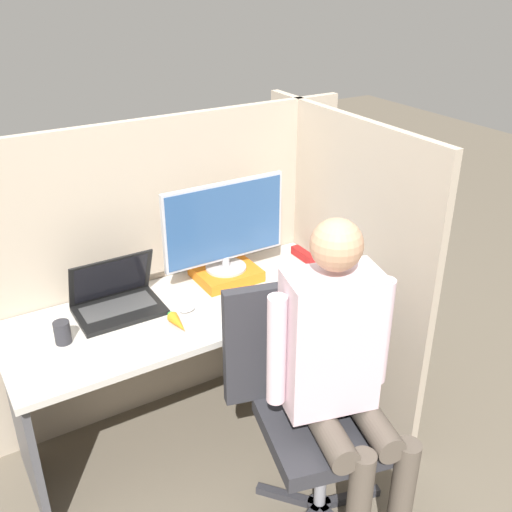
{
  "coord_description": "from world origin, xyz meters",
  "views": [
    {
      "loc": [
        -0.89,
        -1.79,
        2.11
      ],
      "look_at": [
        0.27,
        0.15,
        0.97
      ],
      "focal_mm": 42.0,
      "sensor_mm": 36.0,
      "label": 1
    }
  ],
  "objects_px": {
    "monitor": "(225,225)",
    "person": "(341,367)",
    "carrot_toy": "(178,323)",
    "office_chair": "(305,403)",
    "stapler": "(303,255)",
    "pen_cup": "(62,332)",
    "laptop": "(117,300)",
    "paper_box": "(226,273)"
  },
  "relations": [
    {
      "from": "laptop",
      "to": "stapler",
      "type": "distance_m",
      "value": 0.98
    },
    {
      "from": "laptop",
      "to": "pen_cup",
      "type": "bearing_deg",
      "value": -155.37
    },
    {
      "from": "monitor",
      "to": "laptop",
      "type": "distance_m",
      "value": 0.59
    },
    {
      "from": "monitor",
      "to": "paper_box",
      "type": "bearing_deg",
      "value": -90.0
    },
    {
      "from": "paper_box",
      "to": "laptop",
      "type": "bearing_deg",
      "value": -178.84
    },
    {
      "from": "monitor",
      "to": "office_chair",
      "type": "height_order",
      "value": "monitor"
    },
    {
      "from": "monitor",
      "to": "pen_cup",
      "type": "bearing_deg",
      "value": -170.44
    },
    {
      "from": "monitor",
      "to": "person",
      "type": "bearing_deg",
      "value": -90.52
    },
    {
      "from": "paper_box",
      "to": "carrot_toy",
      "type": "relative_size",
      "value": 1.94
    },
    {
      "from": "stapler",
      "to": "pen_cup",
      "type": "relative_size",
      "value": 1.78
    },
    {
      "from": "monitor",
      "to": "person",
      "type": "xyz_separation_m",
      "value": [
        -0.01,
        -0.89,
        -0.22
      ]
    },
    {
      "from": "pen_cup",
      "to": "laptop",
      "type": "bearing_deg",
      "value": 24.63
    },
    {
      "from": "carrot_toy",
      "to": "office_chair",
      "type": "bearing_deg",
      "value": -54.32
    },
    {
      "from": "office_chair",
      "to": "pen_cup",
      "type": "relative_size",
      "value": 10.53
    },
    {
      "from": "office_chair",
      "to": "laptop",
      "type": "bearing_deg",
      "value": 124.41
    },
    {
      "from": "office_chair",
      "to": "person",
      "type": "bearing_deg",
      "value": -75.75
    },
    {
      "from": "laptop",
      "to": "person",
      "type": "xyz_separation_m",
      "value": [
        0.54,
        -0.88,
        0.0
      ]
    },
    {
      "from": "office_chair",
      "to": "carrot_toy",
      "type": "bearing_deg",
      "value": 125.68
    },
    {
      "from": "monitor",
      "to": "office_chair",
      "type": "distance_m",
      "value": 0.89
    },
    {
      "from": "paper_box",
      "to": "stapler",
      "type": "distance_m",
      "value": 0.44
    },
    {
      "from": "monitor",
      "to": "laptop",
      "type": "height_order",
      "value": "monitor"
    },
    {
      "from": "pen_cup",
      "to": "stapler",
      "type": "bearing_deg",
      "value": 5.01
    },
    {
      "from": "monitor",
      "to": "person",
      "type": "relative_size",
      "value": 0.45
    },
    {
      "from": "person",
      "to": "office_chair",
      "type": "bearing_deg",
      "value": 104.25
    },
    {
      "from": "monitor",
      "to": "stapler",
      "type": "distance_m",
      "value": 0.51
    },
    {
      "from": "monitor",
      "to": "carrot_toy",
      "type": "xyz_separation_m",
      "value": [
        -0.38,
        -0.28,
        -0.25
      ]
    },
    {
      "from": "monitor",
      "to": "pen_cup",
      "type": "xyz_separation_m",
      "value": [
        -0.81,
        -0.14,
        -0.23
      ]
    },
    {
      "from": "monitor",
      "to": "stapler",
      "type": "bearing_deg",
      "value": -3.61
    },
    {
      "from": "office_chair",
      "to": "person",
      "type": "height_order",
      "value": "person"
    },
    {
      "from": "person",
      "to": "pen_cup",
      "type": "xyz_separation_m",
      "value": [
        -0.81,
        0.76,
        -0.01
      ]
    },
    {
      "from": "office_chair",
      "to": "pen_cup",
      "type": "xyz_separation_m",
      "value": [
        -0.77,
        0.61,
        0.25
      ]
    },
    {
      "from": "carrot_toy",
      "to": "pen_cup",
      "type": "relative_size",
      "value": 1.58
    },
    {
      "from": "paper_box",
      "to": "carrot_toy",
      "type": "height_order",
      "value": "paper_box"
    },
    {
      "from": "paper_box",
      "to": "office_chair",
      "type": "xyz_separation_m",
      "value": [
        -0.05,
        -0.74,
        -0.23
      ]
    },
    {
      "from": "paper_box",
      "to": "monitor",
      "type": "height_order",
      "value": "monitor"
    },
    {
      "from": "paper_box",
      "to": "pen_cup",
      "type": "bearing_deg",
      "value": -170.64
    },
    {
      "from": "stapler",
      "to": "paper_box",
      "type": "bearing_deg",
      "value": 176.76
    },
    {
      "from": "paper_box",
      "to": "person",
      "type": "distance_m",
      "value": 0.89
    },
    {
      "from": "stapler",
      "to": "office_chair",
      "type": "bearing_deg",
      "value": -124.0
    },
    {
      "from": "stapler",
      "to": "pen_cup",
      "type": "xyz_separation_m",
      "value": [
        -1.25,
        -0.11,
        0.03
      ]
    },
    {
      "from": "stapler",
      "to": "office_chair",
      "type": "distance_m",
      "value": 0.89
    },
    {
      "from": "laptop",
      "to": "office_chair",
      "type": "bearing_deg",
      "value": -55.59
    }
  ]
}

